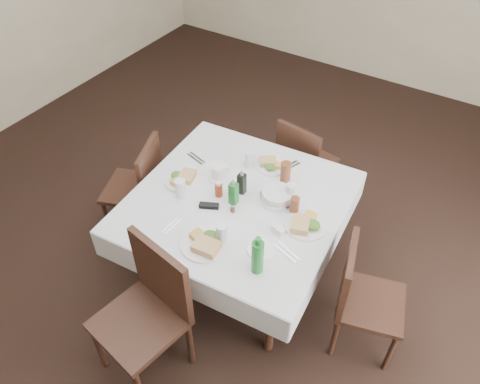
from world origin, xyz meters
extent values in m
plane|color=black|center=(0.00, 0.00, 0.00)|extent=(7.00, 7.00, 0.00)
cylinder|color=black|center=(-0.27, -0.57, 0.36)|extent=(0.06, 0.06, 0.72)
cylinder|color=black|center=(-0.35, 0.46, 0.36)|extent=(0.06, 0.06, 0.72)
cylinder|color=black|center=(0.76, -0.49, 0.36)|extent=(0.06, 0.06, 0.72)
cylinder|color=black|center=(0.68, 0.53, 0.36)|extent=(0.06, 0.06, 0.72)
cube|color=black|center=(0.21, -0.02, 0.73)|extent=(1.38, 1.38, 0.03)
cube|color=silver|center=(0.21, -0.02, 0.76)|extent=(1.51, 1.51, 0.01)
cube|color=silver|center=(0.15, 0.69, 0.65)|extent=(1.41, 0.12, 0.22)
cube|color=silver|center=(0.26, -0.72, 0.65)|extent=(1.41, 0.12, 0.22)
cube|color=silver|center=(0.91, 0.04, 0.65)|extent=(0.12, 1.41, 0.22)
cube|color=silver|center=(-0.50, -0.07, 0.65)|extent=(0.12, 1.41, 0.22)
cube|color=black|center=(0.28, 1.01, 0.42)|extent=(0.47, 0.47, 0.04)
cube|color=black|center=(0.25, 0.82, 0.65)|extent=(0.41, 0.10, 0.45)
cylinder|color=black|center=(0.48, 1.16, 0.21)|extent=(0.03, 0.03, 0.42)
cylinder|color=black|center=(0.43, 0.80, 0.21)|extent=(0.03, 0.03, 0.42)
cylinder|color=black|center=(0.13, 1.21, 0.21)|extent=(0.03, 0.03, 0.42)
cylinder|color=black|center=(0.08, 0.86, 0.21)|extent=(0.03, 0.03, 0.42)
cube|color=black|center=(0.13, -1.02, 0.49)|extent=(0.56, 0.56, 0.04)
cube|color=black|center=(0.17, -0.80, 0.75)|extent=(0.48, 0.13, 0.52)
cylinder|color=black|center=(-0.11, -1.18, 0.25)|extent=(0.04, 0.04, 0.49)
cylinder|color=black|center=(-0.04, -0.77, 0.25)|extent=(0.04, 0.04, 0.49)
cylinder|color=black|center=(0.37, -0.85, 0.25)|extent=(0.04, 0.04, 0.49)
cube|color=black|center=(1.27, -0.08, 0.43)|extent=(0.51, 0.51, 0.04)
cube|color=black|center=(1.08, -0.13, 0.65)|extent=(0.15, 0.41, 0.46)
cylinder|color=black|center=(1.49, -0.20, 0.21)|extent=(0.03, 0.03, 0.43)
cylinder|color=black|center=(1.14, -0.30, 0.21)|extent=(0.03, 0.03, 0.43)
cylinder|color=black|center=(1.39, 0.14, 0.21)|extent=(0.03, 0.03, 0.43)
cylinder|color=black|center=(1.05, 0.05, 0.21)|extent=(0.03, 0.03, 0.43)
cube|color=black|center=(-0.78, -0.08, 0.43)|extent=(0.54, 0.54, 0.04)
cube|color=black|center=(-0.60, -0.01, 0.66)|extent=(0.18, 0.41, 0.46)
cylinder|color=black|center=(-1.01, 0.03, 0.21)|extent=(0.03, 0.03, 0.43)
cylinder|color=black|center=(-0.68, 0.16, 0.21)|extent=(0.03, 0.03, 0.43)
cylinder|color=black|center=(-0.89, -0.31, 0.21)|extent=(0.03, 0.03, 0.43)
cylinder|color=black|center=(-0.55, -0.18, 0.21)|extent=(0.03, 0.03, 0.43)
cylinder|color=white|center=(0.23, 0.42, 0.77)|extent=(0.23, 0.23, 0.01)
cube|color=#BB7D49|center=(0.19, 0.43, 0.79)|extent=(0.15, 0.14, 0.04)
cube|color=gold|center=(0.27, 0.43, 0.79)|extent=(0.09, 0.08, 0.03)
ellipsoid|color=#356327|center=(0.24, 0.38, 0.79)|extent=(0.09, 0.08, 0.04)
cylinder|color=white|center=(0.25, -0.47, 0.77)|extent=(0.30, 0.30, 0.02)
cube|color=#BB7D49|center=(0.29, -0.50, 0.80)|extent=(0.17, 0.14, 0.05)
cube|color=gold|center=(0.19, -0.46, 0.80)|extent=(0.12, 0.10, 0.04)
ellipsoid|color=#356327|center=(0.26, -0.42, 0.80)|extent=(0.11, 0.10, 0.05)
cylinder|color=white|center=(0.71, 0.02, 0.77)|extent=(0.28, 0.28, 0.01)
cube|color=#BB7D49|center=(0.69, -0.03, 0.80)|extent=(0.16, 0.18, 0.05)
cube|color=gold|center=(0.71, 0.07, 0.79)|extent=(0.07, 0.09, 0.04)
ellipsoid|color=#356327|center=(0.76, 0.01, 0.80)|extent=(0.10, 0.09, 0.05)
cylinder|color=white|center=(-0.24, -0.07, 0.77)|extent=(0.25, 0.25, 0.01)
cube|color=#BB7D49|center=(-0.22, -0.03, 0.80)|extent=(0.13, 0.15, 0.04)
cube|color=gold|center=(-0.24, -0.11, 0.79)|extent=(0.07, 0.09, 0.03)
ellipsoid|color=#356327|center=(-0.28, -0.06, 0.80)|extent=(0.09, 0.08, 0.04)
cylinder|color=white|center=(-0.05, 0.36, 0.77)|extent=(0.17, 0.17, 0.01)
cylinder|color=white|center=(0.57, -0.32, 0.77)|extent=(0.18, 0.18, 0.01)
cylinder|color=silver|center=(0.08, 0.34, 0.83)|extent=(0.07, 0.07, 0.13)
cylinder|color=silver|center=(0.32, -0.38, 0.83)|extent=(0.08, 0.08, 0.14)
cylinder|color=silver|center=(0.52, 0.18, 0.83)|extent=(0.08, 0.08, 0.14)
cylinder|color=silver|center=(-0.15, -0.19, 0.83)|extent=(0.07, 0.07, 0.14)
cylinder|color=brown|center=(0.39, 0.34, 0.84)|extent=(0.08, 0.08, 0.16)
cylinder|color=brown|center=(0.59, 0.09, 0.83)|extent=(0.06, 0.06, 0.13)
cylinder|color=silver|center=(0.44, 0.13, 0.78)|extent=(0.24, 0.24, 0.04)
cylinder|color=silver|center=(0.44, 0.13, 0.82)|extent=(0.22, 0.22, 0.05)
cube|color=black|center=(0.19, 0.07, 0.84)|extent=(0.05, 0.05, 0.16)
cone|color=silver|center=(0.19, 0.07, 0.95)|extent=(0.03, 0.03, 0.05)
cube|color=#1A6E25|center=(0.20, -0.05, 0.85)|extent=(0.05, 0.05, 0.17)
cone|color=silver|center=(0.20, -0.05, 0.96)|extent=(0.03, 0.03, 0.05)
cylinder|color=#A93218|center=(0.07, -0.05, 0.81)|extent=(0.05, 0.05, 0.10)
cylinder|color=white|center=(0.07, -0.05, 0.87)|extent=(0.04, 0.04, 0.02)
cylinder|color=white|center=(0.16, 0.00, 0.79)|extent=(0.03, 0.03, 0.06)
cylinder|color=silver|center=(0.16, 0.00, 0.82)|extent=(0.03, 0.03, 0.01)
cylinder|color=#442C1C|center=(0.24, -0.13, 0.79)|extent=(0.03, 0.03, 0.06)
cylinder|color=silver|center=(0.24, -0.13, 0.82)|extent=(0.03, 0.03, 0.01)
cylinder|color=white|center=(-0.04, 0.10, 0.77)|extent=(0.15, 0.15, 0.01)
cylinder|color=white|center=(-0.04, 0.10, 0.82)|extent=(0.09, 0.09, 0.10)
cylinder|color=black|center=(-0.04, 0.10, 0.85)|extent=(0.08, 0.08, 0.01)
torus|color=white|center=(0.00, 0.15, 0.82)|extent=(0.05, 0.06, 0.06)
cube|color=black|center=(0.08, -0.18, 0.78)|extent=(0.14, 0.10, 0.03)
cylinder|color=#1A6E25|center=(0.63, -0.46, 0.88)|extent=(0.07, 0.07, 0.24)
cylinder|color=#1A6E25|center=(0.63, -0.46, 1.02)|extent=(0.03, 0.03, 0.04)
cube|color=white|center=(0.59, -0.13, 0.78)|extent=(0.10, 0.07, 0.04)
cube|color=pink|center=(0.59, -0.13, 0.79)|extent=(0.08, 0.05, 0.02)
cube|color=silver|center=(0.33, 0.49, 0.77)|extent=(0.08, 0.19, 0.01)
cube|color=silver|center=(0.36, 0.48, 0.77)|extent=(0.08, 0.19, 0.01)
cube|color=silver|center=(-0.02, -0.46, 0.77)|extent=(0.02, 0.16, 0.01)
cube|color=silver|center=(-0.04, -0.46, 0.77)|extent=(0.02, 0.16, 0.01)
cube|color=silver|center=(0.71, -0.27, 0.77)|extent=(0.19, 0.08, 0.01)
cube|color=silver|center=(0.72, -0.24, 0.77)|extent=(0.19, 0.08, 0.01)
cube|color=silver|center=(-0.30, 0.21, 0.77)|extent=(0.17, 0.06, 0.01)
cube|color=silver|center=(-0.31, 0.18, 0.77)|extent=(0.17, 0.06, 0.01)
camera|label=1|loc=(1.46, -1.98, 3.02)|focal=35.00mm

